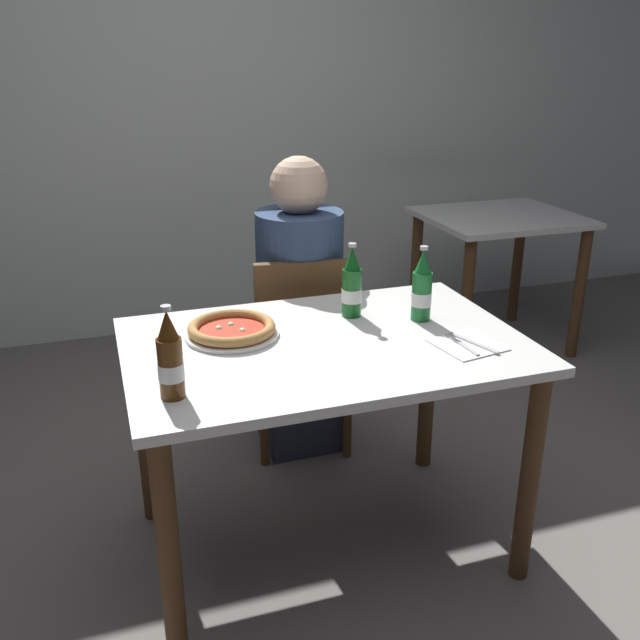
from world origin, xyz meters
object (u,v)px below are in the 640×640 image
object	(u,v)px
dining_table_background	(498,243)
beer_bottle_center	(352,286)
chair_behind_table	(302,343)
dining_table_main	(325,375)
beer_bottle_right	(170,359)
diner_seated	(300,314)
napkin_with_cutlery	(468,345)
pizza_margherita_near	(232,330)
beer_bottle_left	(422,289)

from	to	relation	value
dining_table_background	beer_bottle_center	bearing A→B (deg)	-138.23
chair_behind_table	dining_table_background	world-z (taller)	chair_behind_table
dining_table_main	beer_bottle_center	world-z (taller)	beer_bottle_center
beer_bottle_right	diner_seated	bearing A→B (deg)	55.49
napkin_with_cutlery	chair_behind_table	bearing A→B (deg)	109.96
diner_seated	napkin_with_cutlery	size ratio (longest dim) A/B	5.81
beer_bottle_right	beer_bottle_center	bearing A→B (deg)	31.96
dining_table_main	chair_behind_table	size ratio (longest dim) A/B	1.41
dining_table_main	pizza_margherita_near	xyz separation A→B (m)	(-0.26, 0.13, 0.14)
napkin_with_cutlery	pizza_margherita_near	bearing A→B (deg)	155.61
chair_behind_table	beer_bottle_center	world-z (taller)	beer_bottle_center
dining_table_background	napkin_with_cutlery	size ratio (longest dim) A/B	3.85
beer_bottle_left	napkin_with_cutlery	world-z (taller)	beer_bottle_left
beer_bottle_left	beer_bottle_right	bearing A→B (deg)	-160.75
diner_seated	chair_behind_table	bearing A→B (deg)	-101.69
chair_behind_table	napkin_with_cutlery	world-z (taller)	chair_behind_table
pizza_margherita_near	beer_bottle_center	world-z (taller)	beer_bottle_center
chair_behind_table	beer_bottle_right	xyz separation A→B (m)	(-0.59, -0.83, 0.37)
chair_behind_table	beer_bottle_center	distance (m)	0.57
diner_seated	beer_bottle_center	bearing A→B (deg)	-86.22
chair_behind_table	pizza_margherita_near	xyz separation A→B (m)	(-0.37, -0.48, 0.29)
dining_table_main	beer_bottle_left	xyz separation A→B (m)	(0.35, 0.07, 0.22)
pizza_margherita_near	napkin_with_cutlery	bearing A→B (deg)	-24.39
chair_behind_table	napkin_with_cutlery	distance (m)	0.87
dining_table_main	chair_behind_table	bearing A→B (deg)	79.77
beer_bottle_left	pizza_margherita_near	bearing A→B (deg)	174.84
pizza_margherita_near	dining_table_main	bearing A→B (deg)	-26.38
diner_seated	beer_bottle_left	xyz separation A→B (m)	(0.23, -0.59, 0.27)
diner_seated	beer_bottle_right	distance (m)	1.10
diner_seated	pizza_margherita_near	xyz separation A→B (m)	(-0.38, -0.53, 0.19)
dining_table_background	napkin_with_cutlery	distance (m)	1.84
pizza_margherita_near	napkin_with_cutlery	world-z (taller)	pizza_margherita_near
dining_table_main	napkin_with_cutlery	size ratio (longest dim) A/B	5.77
pizza_margherita_near	napkin_with_cutlery	distance (m)	0.72
dining_table_main	beer_bottle_right	world-z (taller)	beer_bottle_right
dining_table_background	beer_bottle_left	xyz separation A→B (m)	(-1.10, -1.26, 0.26)
dining_table_main	pizza_margherita_near	bearing A→B (deg)	153.62
dining_table_main	diner_seated	world-z (taller)	diner_seated
beer_bottle_left	dining_table_background	bearing A→B (deg)	49.06
pizza_margherita_near	beer_bottle_right	xyz separation A→B (m)	(-0.22, -0.35, 0.08)
chair_behind_table	beer_bottle_left	xyz separation A→B (m)	(0.24, -0.54, 0.37)
chair_behind_table	pizza_margherita_near	size ratio (longest dim) A/B	2.93
dining_table_main	chair_behind_table	xyz separation A→B (m)	(0.11, 0.61, -0.15)
dining_table_main	beer_bottle_right	distance (m)	0.57
dining_table_background	beer_bottle_right	bearing A→B (deg)	-141.18
diner_seated	napkin_with_cutlery	distance (m)	0.89
beer_bottle_left	diner_seated	bearing A→B (deg)	111.70
beer_bottle_left	beer_bottle_right	xyz separation A→B (m)	(-0.84, -0.29, 0.00)
dining_table_background	beer_bottle_left	world-z (taller)	beer_bottle_left
diner_seated	beer_bottle_center	world-z (taller)	diner_seated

